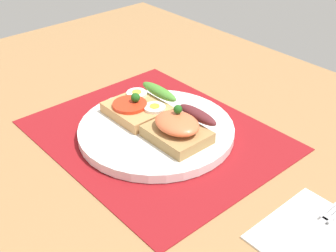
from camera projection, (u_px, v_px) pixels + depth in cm
name	position (u px, v px, depth cm)	size (l,w,h in cm)	color
ground_plane	(156.00, 143.00, 76.53)	(120.00, 90.00, 3.20)	#9D7145
placemat	(156.00, 135.00, 75.59)	(40.44, 33.13, 0.30)	maroon
plate	(156.00, 130.00, 75.09)	(26.27, 26.27, 1.54)	white
sandwich_egg_tomato	(141.00, 105.00, 77.74)	(10.07, 10.24, 4.06)	tan
sandwich_salmon	(180.00, 127.00, 70.72)	(9.65, 9.19, 5.61)	#A6814C
napkin	(313.00, 236.00, 56.00)	(11.90, 14.08, 0.60)	white
fork	(311.00, 231.00, 56.04)	(1.62, 14.94, 0.32)	#B7B7BC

